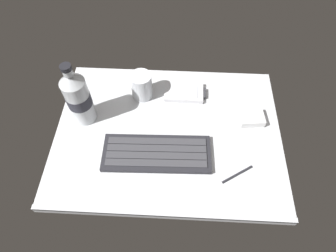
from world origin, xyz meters
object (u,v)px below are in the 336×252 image
at_px(juice_cup, 142,87).
at_px(charger_block, 251,118).
at_px(handheld_device, 184,92).
at_px(water_bottle, 78,97).
at_px(stylus_pen, 237,174).
at_px(keyboard, 157,153).

relative_size(juice_cup, charger_block, 1.21).
bearing_deg(handheld_device, charger_block, -24.82).
bearing_deg(water_bottle, stylus_pen, -20.66).
bearing_deg(water_bottle, charger_block, 1.50).
bearing_deg(water_bottle, handheld_device, 19.70).
relative_size(water_bottle, charger_block, 2.97).
bearing_deg(stylus_pen, keyboard, 135.82).
relative_size(water_bottle, stylus_pen, 2.19).
bearing_deg(juice_cup, keyboard, -73.98).
relative_size(juice_cup, water_bottle, 0.41).
xyz_separation_m(juice_cup, water_bottle, (-0.16, -0.09, 0.05)).
bearing_deg(stylus_pen, handheld_device, 86.70).
distance_m(keyboard, handheld_device, 0.23).
xyz_separation_m(keyboard, water_bottle, (-0.22, 0.12, 0.08)).
bearing_deg(keyboard, stylus_pen, -12.54).
height_order(keyboard, stylus_pen, keyboard).
relative_size(keyboard, charger_block, 4.19).
height_order(juice_cup, stylus_pen, juice_cup).
distance_m(juice_cup, water_bottle, 0.19).
distance_m(water_bottle, stylus_pen, 0.47).
relative_size(keyboard, stylus_pen, 3.08).
height_order(charger_block, stylus_pen, charger_block).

